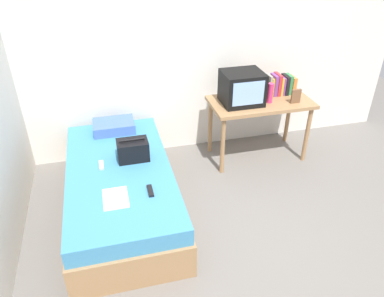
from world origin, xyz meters
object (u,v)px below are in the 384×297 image
magazine (116,198)px  handbag (133,150)px  book_row (281,85)px  remote_dark (150,191)px  water_bottle (270,93)px  tv (242,88)px  remote_silver (101,165)px  bed (121,190)px  pillow (114,126)px  desk (260,108)px  picture_frame (296,96)px

magazine → handbag: bearing=69.0°
book_row → remote_dark: 2.13m
water_bottle → remote_dark: 1.84m
water_bottle → tv: bearing=167.7°
handbag → remote_silver: (-0.31, -0.05, -0.09)m
bed → remote_silver: size_ratio=13.89×
water_bottle → pillow: size_ratio=0.50×
water_bottle → remote_silver: bearing=-166.4°
desk → handbag: 1.60m
bed → pillow: 0.82m
tv → handbag: tv is taller
desk → tv: size_ratio=2.64×
bed → tv: size_ratio=4.55×
book_row → picture_frame: (0.05, -0.28, -0.03)m
book_row → pillow: (-1.96, 0.02, -0.30)m
magazine → remote_dark: (0.30, 0.02, 0.01)m
remote_silver → book_row: bearing=17.2°
bed → pillow: size_ratio=4.47×
water_bottle → picture_frame: (0.27, -0.09, -0.03)m
bed → remote_dark: 0.55m
bed → pillow: bearing=88.7°
book_row → bed: bearing=-159.5°
bed → pillow: (0.02, 0.76, 0.31)m
book_row → magazine: (-2.04, -1.18, -0.35)m
water_bottle → magazine: (-1.82, -0.99, -0.35)m
desk → pillow: (-1.67, 0.15, -0.09)m
bed → picture_frame: (2.03, 0.46, 0.57)m
book_row → remote_dark: size_ratio=2.14×
bed → book_row: 2.20m
pillow → remote_dark: (0.22, -1.19, -0.04)m
bed → tv: bearing=23.0°
bed → tv: (1.44, 0.61, 0.67)m
desk → tv: bearing=179.6°
handbag → pillow: bearing=102.7°
magazine → water_bottle: bearing=28.5°
book_row → water_bottle: bearing=-138.5°
remote_dark → magazine: bearing=-176.4°
remote_silver → picture_frame: bearing=9.7°
tv → water_bottle: size_ratio=1.96×
bed → handbag: bearing=40.5°
remote_dark → book_row: bearing=33.8°
tv → magazine: 1.89m
desk → picture_frame: picture_frame is taller
tv → remote_silver: (-1.60, -0.53, -0.41)m
water_bottle → picture_frame: size_ratio=1.39×
desk → handbag: desk is taller
remote_dark → picture_frame: bearing=26.1°
remote_dark → remote_silver: 0.64m
picture_frame → handbag: bearing=-170.2°
desk → picture_frame: bearing=-23.9°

